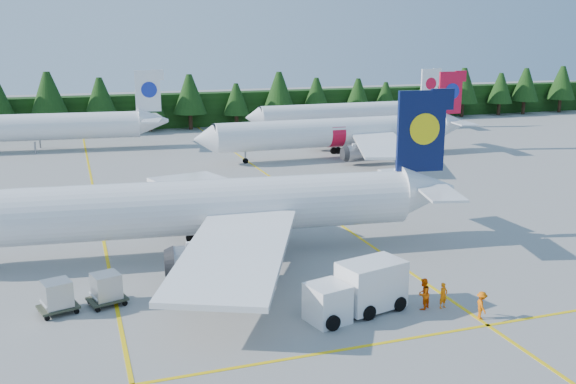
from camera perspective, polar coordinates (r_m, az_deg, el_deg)
name	(u,v)px	position (r m, az deg, el deg)	size (l,w,h in m)	color
ground	(349,299)	(41.19, 5.47, -9.48)	(320.00, 320.00, 0.00)	#999894
taxi_stripe_a	(102,231)	(56.78, -16.23, -3.39)	(0.25, 120.00, 0.01)	yellow
taxi_stripe_b	(321,211)	(60.81, 2.91, -1.71)	(0.25, 120.00, 0.01)	yellow
taxi_stripe_cross	(395,341)	(36.33, 9.45, -12.94)	(80.00, 0.25, 0.01)	yellow
treeline_hedge	(162,111)	(118.20, -11.13, 7.10)	(220.00, 4.00, 6.00)	black
airliner_navy	(168,210)	(48.26, -10.59, -1.59)	(41.47, 33.95, 12.07)	white
airliner_red	(330,133)	(86.80, 3.72, 5.24)	(38.62, 31.82, 11.24)	white
airliner_far_left	(13,127)	(99.07, -23.22, 5.30)	(38.65, 7.19, 11.24)	white
airliner_far_right	(340,113)	(110.41, 4.61, 6.99)	(35.80, 4.21, 10.41)	white
service_truck	(356,290)	(38.75, 6.08, -8.64)	(6.62, 3.65, 3.02)	white
uld_pair	(82,291)	(41.16, -17.83, -8.40)	(5.46, 2.56, 1.71)	#303426
crew_a	(443,295)	(40.64, 13.64, -8.92)	(0.59, 0.39, 1.61)	#FF6F05
crew_b	(423,294)	(40.18, 11.94, -8.84)	(0.95, 0.74, 1.95)	#FF5905
crew_c	(482,305)	(39.72, 16.83, -9.63)	(0.70, 0.47, 1.69)	#DD5C04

